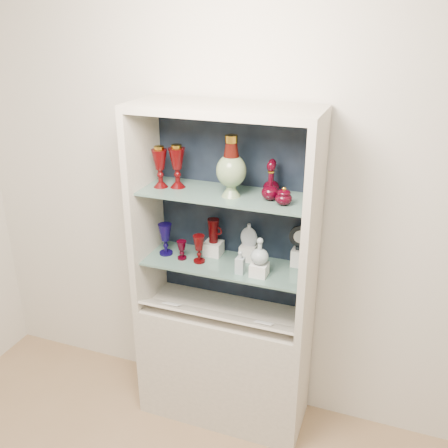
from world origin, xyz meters
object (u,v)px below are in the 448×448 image
(pedestal_lamp_right, at_px, (160,167))
(enamel_urn, at_px, (231,166))
(ruby_goblet_tall, at_px, (199,249))
(ruby_pitcher, at_px, (213,231))
(cobalt_goblet, at_px, (165,239))
(lidded_bowl, at_px, (284,196))
(cameo_medallion, at_px, (300,237))
(ruby_decanter_a, at_px, (271,178))
(pedestal_lamp_left, at_px, (177,166))
(ruby_goblet_small, at_px, (182,250))
(flat_flask, at_px, (249,234))
(clear_round_decanter, at_px, (260,252))
(ruby_decanter_b, at_px, (272,176))
(clear_square_bottle, at_px, (240,262))

(pedestal_lamp_right, height_order, enamel_urn, enamel_urn)
(ruby_goblet_tall, distance_m, ruby_pitcher, 0.14)
(cobalt_goblet, distance_m, ruby_pitcher, 0.29)
(ruby_goblet_tall, bearing_deg, lidded_bowl, -2.93)
(cobalt_goblet, distance_m, cameo_medallion, 0.78)
(ruby_decanter_a, relative_size, lidded_bowl, 2.39)
(pedestal_lamp_left, relative_size, ruby_goblet_tall, 1.46)
(lidded_bowl, bearing_deg, ruby_goblet_small, 177.48)
(ruby_decanter_a, relative_size, flat_flask, 1.71)
(ruby_goblet_small, xyz_separation_m, clear_round_decanter, (0.47, -0.04, 0.09))
(ruby_pitcher, bearing_deg, ruby_decanter_a, -3.35)
(pedestal_lamp_left, height_order, enamel_urn, enamel_urn)
(pedestal_lamp_left, bearing_deg, lidded_bowl, -6.29)
(ruby_goblet_small, relative_size, flat_flask, 0.82)
(ruby_decanter_b, relative_size, cobalt_goblet, 1.07)
(ruby_decanter_b, distance_m, lidded_bowl, 0.18)
(ruby_decanter_b, xyz_separation_m, flat_flask, (-0.12, 0.01, -0.36))
(flat_flask, bearing_deg, ruby_decanter_a, -38.02)
(enamel_urn, distance_m, lidded_bowl, 0.31)
(cobalt_goblet, relative_size, flat_flask, 1.39)
(ruby_decanter_a, xyz_separation_m, cobalt_goblet, (-0.62, 0.01, -0.44))
(cobalt_goblet, height_order, ruby_goblet_tall, cobalt_goblet)
(ruby_decanter_b, bearing_deg, ruby_decanter_a, -78.71)
(pedestal_lamp_right, height_order, clear_square_bottle, pedestal_lamp_right)
(cobalt_goblet, bearing_deg, pedestal_lamp_right, -110.82)
(pedestal_lamp_right, bearing_deg, cobalt_goblet, 69.18)
(cameo_medallion, bearing_deg, lidded_bowl, -122.76)
(pedestal_lamp_right, xyz_separation_m, ruby_pitcher, (0.27, 0.10, -0.38))
(pedestal_lamp_right, relative_size, clear_square_bottle, 1.72)
(enamel_urn, height_order, ruby_goblet_small, enamel_urn)
(cobalt_goblet, distance_m, flat_flask, 0.49)
(pedestal_lamp_right, height_order, ruby_decanter_b, pedestal_lamp_right)
(lidded_bowl, height_order, flat_flask, lidded_bowl)
(lidded_bowl, xyz_separation_m, cobalt_goblet, (-0.70, 0.05, -0.37))
(ruby_decanter_a, height_order, flat_flask, ruby_decanter_a)
(ruby_decanter_a, distance_m, ruby_decanter_b, 0.10)
(ruby_goblet_small, distance_m, cameo_medallion, 0.68)
(pedestal_lamp_left, distance_m, cameo_medallion, 0.78)
(ruby_goblet_tall, distance_m, clear_square_bottle, 0.26)
(flat_flask, bearing_deg, ruby_pitcher, -179.89)
(lidded_bowl, bearing_deg, ruby_goblet_tall, 177.07)
(pedestal_lamp_left, bearing_deg, clear_square_bottle, -12.68)
(lidded_bowl, relative_size, ruby_goblet_tall, 0.60)
(pedestal_lamp_right, relative_size, ruby_decanter_b, 1.13)
(flat_flask, relative_size, clear_round_decanter, 0.94)
(pedestal_lamp_right, height_order, ruby_decanter_a, ruby_decanter_a)
(ruby_decanter_a, relative_size, ruby_goblet_small, 2.08)
(pedestal_lamp_left, xyz_separation_m, ruby_pitcher, (0.18, 0.07, -0.39))
(pedestal_lamp_right, distance_m, ruby_goblet_tall, 0.51)
(ruby_pitcher, xyz_separation_m, clear_round_decanter, (0.32, -0.15, -0.01))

